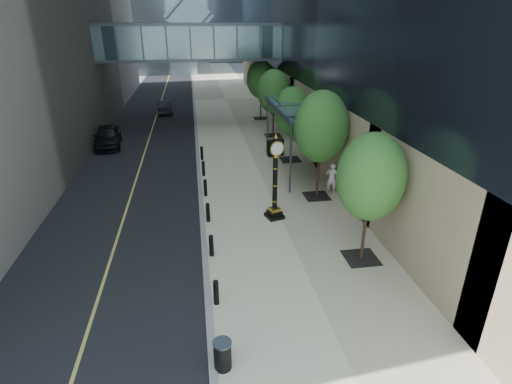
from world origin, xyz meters
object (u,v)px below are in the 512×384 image
(street_clock, at_px, (275,184))
(trash_bin, at_px, (223,356))
(car_near, at_px, (107,136))
(car_far, at_px, (164,107))
(pedestrian, at_px, (332,178))

(street_clock, relative_size, trash_bin, 4.80)
(car_near, distance_m, car_far, 12.24)
(trash_bin, xyz_separation_m, car_near, (-7.30, 23.54, 0.33))
(trash_bin, height_order, car_near, car_near)
(trash_bin, bearing_deg, pedestrian, 58.16)
(trash_bin, distance_m, pedestrian, 13.66)
(street_clock, height_order, trash_bin, street_clock)
(street_clock, relative_size, pedestrian, 2.23)
(trash_bin, relative_size, car_near, 0.19)
(street_clock, distance_m, trash_bin, 9.89)
(street_clock, xyz_separation_m, car_near, (-10.67, 14.35, -1.10))
(trash_bin, bearing_deg, street_clock, 69.82)
(pedestrian, relative_size, car_far, 0.47)
(trash_bin, distance_m, car_far, 35.34)
(trash_bin, distance_m, car_near, 24.65)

